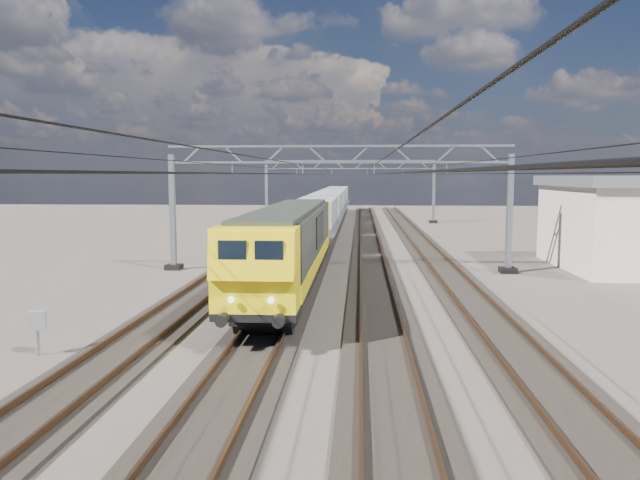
# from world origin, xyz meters

# --- Properties ---
(ground) EXTENTS (160.00, 160.00, 0.00)m
(ground) POSITION_xyz_m (0.00, 0.00, 0.00)
(ground) COLOR #2C2521
(ground) RESTS_ON ground
(track_outer_west) EXTENTS (2.60, 140.00, 0.30)m
(track_outer_west) POSITION_xyz_m (-6.00, 0.00, 0.07)
(track_outer_west) COLOR black
(track_outer_west) RESTS_ON ground
(track_loco) EXTENTS (2.60, 140.00, 0.30)m
(track_loco) POSITION_xyz_m (-2.00, 0.00, 0.07)
(track_loco) COLOR black
(track_loco) RESTS_ON ground
(track_inner_east) EXTENTS (2.60, 140.00, 0.30)m
(track_inner_east) POSITION_xyz_m (2.00, 0.00, 0.07)
(track_inner_east) COLOR black
(track_inner_east) RESTS_ON ground
(track_outer_east) EXTENTS (2.60, 140.00, 0.30)m
(track_outer_east) POSITION_xyz_m (6.00, 0.00, 0.07)
(track_outer_east) COLOR black
(track_outer_east) RESTS_ON ground
(catenary_gantry_mid) EXTENTS (19.90, 0.90, 7.11)m
(catenary_gantry_mid) POSITION_xyz_m (0.00, 4.00, 3.91)
(catenary_gantry_mid) COLOR #90969D
(catenary_gantry_mid) RESTS_ON ground
(catenary_gantry_far) EXTENTS (19.90, 0.90, 7.11)m
(catenary_gantry_far) POSITION_xyz_m (0.00, 40.00, 3.91)
(catenary_gantry_far) COLOR #90969D
(catenary_gantry_far) RESTS_ON ground
(overhead_wires) EXTENTS (12.03, 140.00, 0.53)m
(overhead_wires) POSITION_xyz_m (0.00, 8.00, 5.75)
(overhead_wires) COLOR black
(overhead_wires) RESTS_ON ground
(locomotive) EXTENTS (2.76, 21.10, 3.62)m
(locomotive) POSITION_xyz_m (-2.00, -2.74, 2.33)
(locomotive) COLOR black
(locomotive) RESTS_ON ground
(hopper_wagon_lead) EXTENTS (3.38, 13.00, 3.25)m
(hopper_wagon_lead) POSITION_xyz_m (-2.00, 14.95, 2.23)
(hopper_wagon_lead) COLOR black
(hopper_wagon_lead) RESTS_ON ground
(hopper_wagon_mid) EXTENTS (3.38, 13.00, 3.25)m
(hopper_wagon_mid) POSITION_xyz_m (-2.00, 29.15, 2.23)
(hopper_wagon_mid) COLOR black
(hopper_wagon_mid) RESTS_ON ground
(hopper_wagon_third) EXTENTS (3.38, 13.00, 3.25)m
(hopper_wagon_third) POSITION_xyz_m (-2.00, 43.35, 2.23)
(hopper_wagon_third) COLOR black
(hopper_wagon_third) RESTS_ON ground
(hopper_wagon_fourth) EXTENTS (3.38, 13.00, 3.25)m
(hopper_wagon_fourth) POSITION_xyz_m (-2.00, 57.55, 2.23)
(hopper_wagon_fourth) COLOR black
(hopper_wagon_fourth) RESTS_ON ground
(trackside_cabinet) EXTENTS (0.55, 0.49, 1.37)m
(trackside_cabinet) POSITION_xyz_m (-8.49, -13.16, 1.05)
(trackside_cabinet) COLOR #90969D
(trackside_cabinet) RESTS_ON ground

